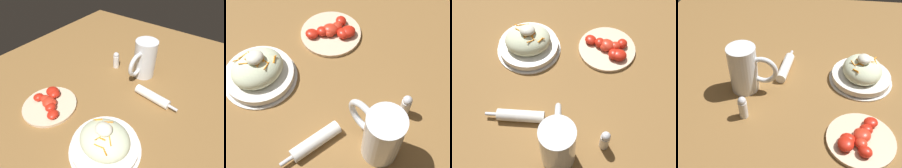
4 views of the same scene
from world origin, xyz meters
TOP-DOWN VIEW (x-y plane):
  - ground_plane at (0.00, 0.00)m, footprint 1.43×1.43m
  - salad_plate at (0.04, -0.20)m, footprint 0.22×0.22m
  - beer_mug at (-0.04, 0.19)m, footprint 0.09×0.16m
  - napkin_roll at (0.07, 0.07)m, footprint 0.18×0.05m
  - tomato_plate at (-0.23, -0.18)m, footprint 0.20×0.20m
  - salt_shaker at (-0.17, 0.17)m, footprint 0.03×0.03m

SIDE VIEW (x-z plane):
  - ground_plane at x=0.00m, z-range 0.00..0.00m
  - tomato_plate at x=-0.23m, z-range -0.01..0.03m
  - napkin_roll at x=0.07m, z-range 0.00..0.04m
  - salad_plate at x=0.04m, z-range -0.02..0.09m
  - salt_shaker at x=-0.17m, z-range 0.00..0.08m
  - beer_mug at x=-0.04m, z-range -0.01..0.16m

